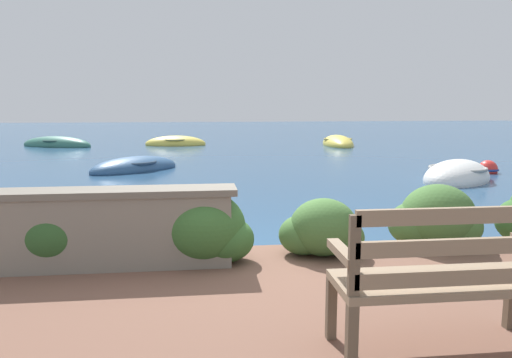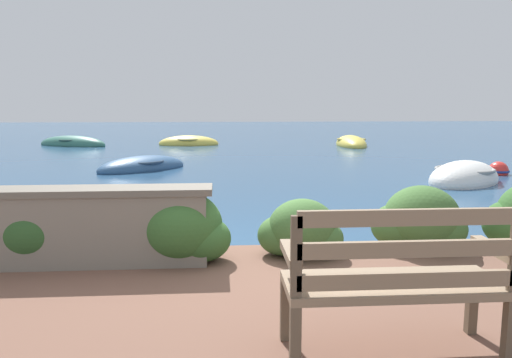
# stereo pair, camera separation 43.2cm
# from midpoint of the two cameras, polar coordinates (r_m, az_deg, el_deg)

# --- Properties ---
(ground_plane) EXTENTS (80.00, 80.00, 0.00)m
(ground_plane) POSITION_cam_midpoint_polar(r_m,az_deg,el_deg) (5.35, -1.15, -9.90)
(ground_plane) COLOR navy
(park_bench) EXTENTS (1.29, 0.48, 0.93)m
(park_bench) POSITION_cam_midpoint_polar(r_m,az_deg,el_deg) (3.10, 19.64, -10.69)
(park_bench) COLOR brown
(park_bench) RESTS_ON patio_terrace
(stone_wall) EXTENTS (2.34, 0.39, 0.72)m
(stone_wall) POSITION_cam_midpoint_polar(r_m,az_deg,el_deg) (4.79, -16.53, -5.20)
(stone_wall) COLOR gray
(stone_wall) RESTS_ON patio_terrace
(hedge_clump_left) EXTENTS (0.92, 0.66, 0.63)m
(hedge_clump_left) POSITION_cam_midpoint_polar(r_m,az_deg,el_deg) (5.05, -21.73, -5.84)
(hedge_clump_left) COLOR #2D5628
(hedge_clump_left) RESTS_ON patio_terrace
(hedge_clump_centre) EXTENTS (0.99, 0.71, 0.67)m
(hedge_clump_centre) POSITION_cam_midpoint_polar(r_m,az_deg,el_deg) (4.77, -6.16, -5.86)
(hedge_clump_centre) COLOR #38662D
(hedge_clump_centre) RESTS_ON patio_terrace
(hedge_clump_right) EXTENTS (0.83, 0.60, 0.57)m
(hedge_clump_right) POSITION_cam_midpoint_polar(r_m,az_deg,el_deg) (4.92, 7.67, -5.97)
(hedge_clump_right) COLOR #426B33
(hedge_clump_right) RESTS_ON patio_terrace
(hedge_clump_far_right) EXTENTS (0.96, 0.69, 0.65)m
(hedge_clump_far_right) POSITION_cam_midpoint_polar(r_m,az_deg,el_deg) (5.46, 20.37, -4.57)
(hedge_clump_far_right) COLOR #426B33
(hedge_clump_far_right) RESTS_ON patio_terrace
(rowboat_nearest) EXTENTS (2.46, 2.38, 0.84)m
(rowboat_nearest) POSITION_cam_midpoint_polar(r_m,az_deg,el_deg) (11.67, 23.66, -0.06)
(rowboat_nearest) COLOR silver
(rowboat_nearest) RESTS_ON ground_plane
(rowboat_mid) EXTENTS (2.62, 2.52, 0.62)m
(rowboat_mid) POSITION_cam_midpoint_polar(r_m,az_deg,el_deg) (13.12, -11.95, 1.30)
(rowboat_mid) COLOR #2D517A
(rowboat_mid) RESTS_ON ground_plane
(rowboat_far) EXTENTS (1.42, 3.08, 0.71)m
(rowboat_far) POSITION_cam_midpoint_polar(r_m,az_deg,el_deg) (20.45, 11.41, 3.94)
(rowboat_far) COLOR #DBC64C
(rowboat_far) RESTS_ON ground_plane
(rowboat_outer) EXTENTS (3.17, 2.12, 0.71)m
(rowboat_outer) POSITION_cam_midpoint_polar(r_m,az_deg,el_deg) (21.18, -19.68, 3.76)
(rowboat_outer) COLOR #336B5B
(rowboat_outer) RESTS_ON ground_plane
(rowboat_distant) EXTENTS (2.45, 1.23, 0.68)m
(rowboat_distant) POSITION_cam_midpoint_polar(r_m,az_deg,el_deg) (20.49, -7.10, 4.05)
(rowboat_distant) COLOR #DBC64C
(rowboat_distant) RESTS_ON ground_plane
(mooring_buoy) EXTENTS (0.51, 0.51, 0.46)m
(mooring_buoy) POSITION_cam_midpoint_polar(r_m,az_deg,el_deg) (13.40, 26.79, 0.81)
(mooring_buoy) COLOR red
(mooring_buoy) RESTS_ON ground_plane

